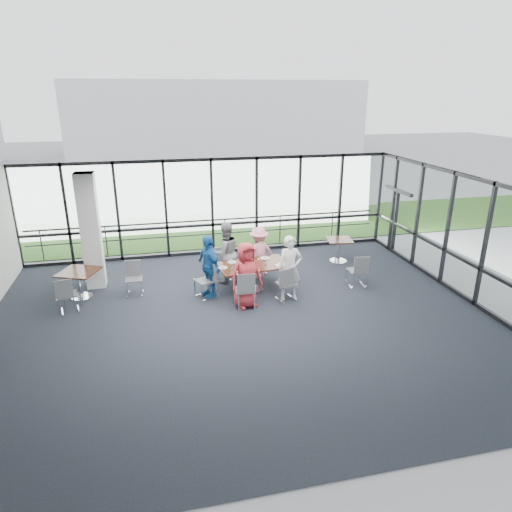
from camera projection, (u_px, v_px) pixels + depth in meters
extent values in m
cube|color=#1F232C|center=(243.00, 321.00, 10.96)|extent=(12.00, 10.00, 0.02)
cube|color=silver|center=(241.00, 189.00, 9.86)|extent=(12.00, 10.00, 0.04)
cube|color=silver|center=(319.00, 390.00, 5.83)|extent=(12.00, 0.10, 3.20)
cube|color=white|center=(212.00, 207.00, 14.98)|extent=(12.00, 0.10, 3.20)
cube|color=white|center=(471.00, 240.00, 11.68)|extent=(0.10, 10.00, 3.20)
cube|color=black|center=(395.00, 222.00, 15.30)|extent=(0.12, 1.60, 2.10)
cube|color=white|center=(91.00, 231.00, 12.39)|extent=(0.50, 0.50, 3.20)
cube|color=gray|center=(198.00, 216.00, 20.12)|extent=(80.00, 70.00, 0.02)
cube|color=#1F4F17|center=(203.00, 228.00, 18.27)|extent=(80.00, 5.00, 0.01)
cube|color=silver|center=(215.00, 117.00, 40.07)|extent=(24.00, 10.00, 6.00)
cylinder|color=#2D2D33|center=(211.00, 234.00, 15.91)|extent=(12.00, 0.06, 0.06)
cube|color=#391E0F|center=(254.00, 265.00, 12.42)|extent=(2.09, 1.35, 0.04)
cylinder|color=silver|center=(254.00, 278.00, 12.55)|extent=(0.12, 0.12, 0.71)
cylinder|color=silver|center=(254.00, 289.00, 12.67)|extent=(0.56, 0.56, 0.03)
cube|color=#391E0F|center=(79.00, 272.00, 11.96)|extent=(1.19, 1.19, 0.04)
cylinder|color=silver|center=(80.00, 285.00, 12.08)|extent=(0.12, 0.12, 0.71)
cube|color=#391E0F|center=(339.00, 240.00, 14.52)|extent=(0.89, 0.89, 0.04)
cylinder|color=silver|center=(339.00, 251.00, 14.65)|extent=(0.12, 0.12, 0.71)
imported|color=#C33139|center=(246.00, 275.00, 11.42)|extent=(0.94, 0.73, 1.71)
imported|color=silver|center=(290.00, 268.00, 11.83)|extent=(0.66, 0.51, 1.73)
imported|color=gray|center=(225.00, 253.00, 12.90)|extent=(0.97, 0.74, 1.77)
imported|color=pink|center=(259.00, 253.00, 13.25)|extent=(1.08, 0.72, 1.54)
imported|color=#1B59A0|center=(209.00, 266.00, 11.99)|extent=(0.88, 1.13, 1.71)
cylinder|color=white|center=(239.00, 270.00, 11.98)|extent=(0.27, 0.27, 0.01)
cylinder|color=white|center=(280.00, 265.00, 12.33)|extent=(0.24, 0.24, 0.01)
cylinder|color=white|center=(232.00, 262.00, 12.57)|extent=(0.25, 0.25, 0.01)
cylinder|color=white|center=(265.00, 258.00, 12.87)|extent=(0.28, 0.28, 0.01)
cylinder|color=white|center=(223.00, 268.00, 12.16)|extent=(0.25, 0.25, 0.01)
cylinder|color=white|center=(250.00, 267.00, 12.06)|extent=(0.07, 0.07, 0.14)
cylinder|color=white|center=(266.00, 263.00, 12.34)|extent=(0.07, 0.07, 0.15)
cylinder|color=white|center=(251.00, 260.00, 12.56)|extent=(0.07, 0.07, 0.14)
cylinder|color=white|center=(232.00, 268.00, 11.99)|extent=(0.07, 0.07, 0.13)
cube|color=beige|center=(254.00, 270.00, 12.02)|extent=(0.30, 0.23, 0.00)
cube|color=beige|center=(283.00, 264.00, 12.46)|extent=(0.33, 0.23, 0.00)
cube|color=beige|center=(254.00, 259.00, 12.78)|extent=(0.32, 0.28, 0.00)
cube|color=black|center=(255.00, 263.00, 12.44)|extent=(0.10, 0.07, 0.04)
cylinder|color=#B50F08|center=(256.00, 261.00, 12.44)|extent=(0.06, 0.06, 0.18)
cylinder|color=#1D6923|center=(256.00, 259.00, 12.49)|extent=(0.05, 0.05, 0.20)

